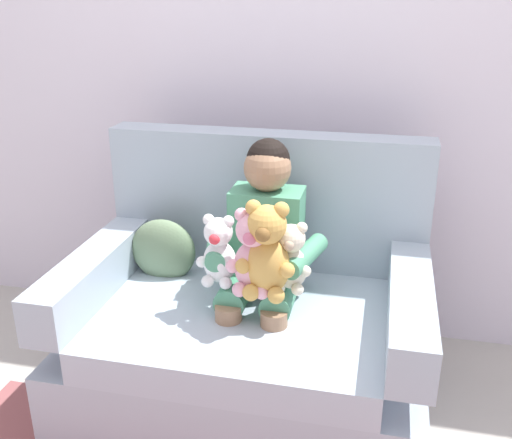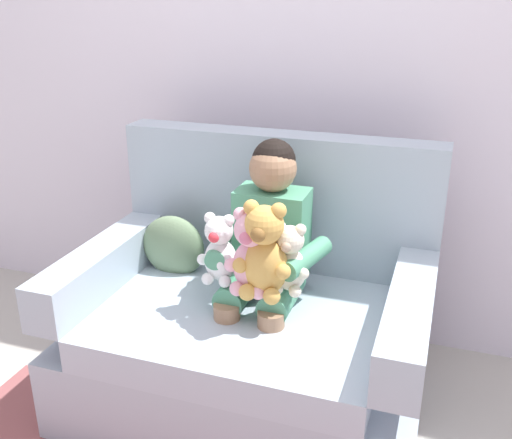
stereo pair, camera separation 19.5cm
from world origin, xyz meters
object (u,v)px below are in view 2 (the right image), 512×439
Objects in this scene: seated_child at (267,244)px; plush_honey at (264,253)px; plush_pink at (252,254)px; armchair at (253,327)px; plush_cream at (290,260)px; plush_white at (220,250)px; throw_pillow at (173,246)px.

plush_honey is at bearing -71.76° from seated_child.
plush_pink is (0.00, -0.17, 0.04)m from seated_child.
armchair is at bearing -153.76° from seated_child.
plush_honey is 0.10m from plush_cream.
armchair is 0.41m from plush_cream.
armchair is 0.35m from seated_child.
plush_pink is at bearing -86.16° from seated_child.
plush_honey is 1.35× the size of plush_cream.
seated_child is 3.33× the size of plush_cream.
armchair is at bearing 41.27° from plush_white.
throw_pillow is (-0.38, 0.12, 0.23)m from armchair.
plush_honey is at bearing 0.72° from plush_pink.
plush_white is 1.02× the size of plush_cream.
plush_cream is at bearing -11.88° from plush_white.
seated_child reaches higher than plush_white.
plush_cream is (0.12, 0.04, -0.02)m from plush_pink.
armchair reaches higher than plush_cream.
armchair is 0.41m from plush_pink.
plush_cream is (0.17, -0.11, 0.36)m from armchair.
plush_honey reaches higher than plush_pink.
plush_pink is 0.89× the size of plush_honey.
throw_pillow is at bearing 169.95° from seated_child.
plush_honey reaches higher than plush_white.
plush_white is (-0.13, -0.14, 0.02)m from seated_child.
armchair is at bearing 123.04° from plush_pink.
plush_white reaches higher than throw_pillow.
seated_child is at bearing 105.98° from plush_pink.
seated_child is 0.17m from plush_pink.
plush_honey is (0.05, -0.18, 0.05)m from seated_child.
throw_pillow is (-0.43, 0.27, -0.15)m from plush_pink.
plush_honey is at bearing -59.17° from armchair.
seated_child is at bearing 33.05° from plush_white.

